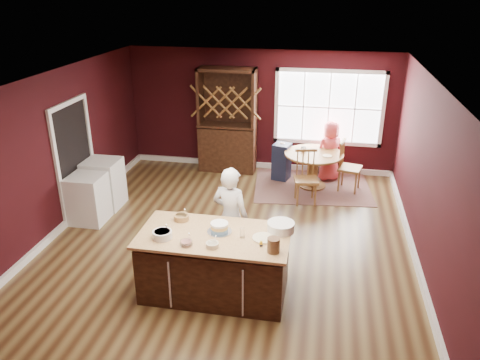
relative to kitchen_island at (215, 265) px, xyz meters
name	(u,v)px	position (x,y,z in m)	size (l,w,h in m)	color
room_shell	(229,167)	(-0.08, 1.36, 0.91)	(7.00, 7.00, 7.00)	brown
window	(329,108)	(1.42, 4.83, 1.06)	(2.36, 0.10, 1.66)	white
doorway	(76,161)	(-3.05, 1.96, 0.59)	(0.08, 1.26, 2.13)	white
kitchen_island	(215,265)	(0.00, 0.00, 0.00)	(2.03, 1.06, 0.92)	black
dining_table	(313,163)	(1.18, 3.94, 0.10)	(1.22, 1.22, 0.75)	#975528
baker	(231,217)	(0.07, 0.74, 0.36)	(0.58, 0.38, 1.59)	silver
layer_cake	(219,227)	(0.06, 0.07, 0.55)	(0.34, 0.34, 0.14)	white
bowl_blue	(162,235)	(-0.65, -0.22, 0.53)	(0.26, 0.26, 0.10)	white
bowl_yellow	(181,217)	(-0.55, 0.31, 0.52)	(0.21, 0.21, 0.08)	olive
bowl_pink	(186,243)	(-0.28, -0.34, 0.51)	(0.17, 0.17, 0.06)	silver
bowl_olive	(212,245)	(0.05, -0.32, 0.51)	(0.17, 0.17, 0.06)	beige
drinking_glass	(242,233)	(0.39, -0.01, 0.55)	(0.07, 0.07, 0.14)	silver
dinner_plate	(263,238)	(0.66, 0.01, 0.49)	(0.30, 0.30, 0.02)	#EFE9A2
white_tub	(281,227)	(0.87, 0.25, 0.54)	(0.37, 0.37, 0.13)	silver
stoneware_crock	(273,245)	(0.83, -0.29, 0.58)	(0.16, 0.16, 0.19)	#41341F
toy_figurine	(261,244)	(0.66, -0.19, 0.52)	(0.05, 0.05, 0.08)	gold
rug	(312,186)	(1.18, 3.94, -0.43)	(2.40, 1.85, 0.01)	brown
chair_east	(350,166)	(1.93, 3.89, 0.10)	(0.45, 0.43, 1.08)	#955C33
chair_south	(306,178)	(1.07, 3.13, 0.09)	(0.45, 0.43, 1.07)	brown
chair_north	(327,155)	(1.45, 4.65, 0.03)	(0.39, 0.37, 0.93)	#995820
seated_woman	(330,151)	(1.51, 4.42, 0.22)	(0.64, 0.42, 1.31)	#D74149
high_chair	(282,161)	(0.49, 4.23, -0.02)	(0.34, 0.34, 0.85)	black
toddler	(280,143)	(0.43, 4.29, 0.37)	(0.18, 0.14, 0.26)	#8CA5BF
table_plate	(327,156)	(1.45, 3.80, 0.32)	(0.20, 0.20, 0.01)	beige
table_cup	(303,149)	(0.95, 4.03, 0.36)	(0.12, 0.12, 0.09)	silver
hutch	(227,121)	(-0.79, 4.58, 0.72)	(1.27, 0.53, 2.33)	#3E220E
washer	(88,199)	(-2.72, 1.64, 0.00)	(0.61, 0.59, 0.88)	white
dryer	(104,183)	(-2.72, 2.28, 0.03)	(0.64, 0.62, 0.93)	white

